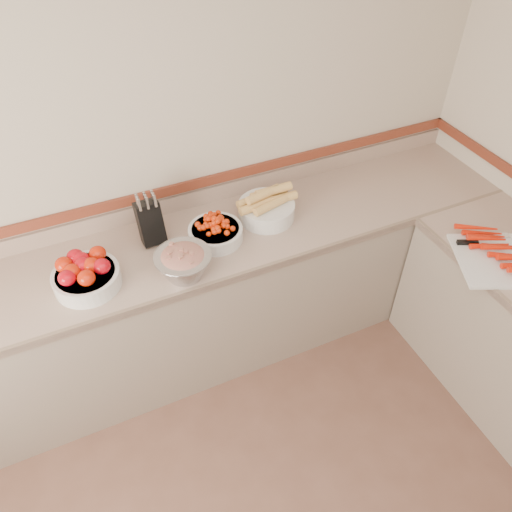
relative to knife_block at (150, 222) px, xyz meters
name	(u,v)px	position (x,y,z in m)	size (l,w,h in m)	color
back_wall	(143,155)	(0.06, 0.20, 0.28)	(4.00, 4.00, 0.00)	beige
counter_back	(179,306)	(0.06, -0.12, -0.57)	(4.00, 0.65, 1.08)	tan
knife_block	(150,222)	(0.00, 0.00, 0.00)	(0.13, 0.15, 0.30)	black
tomato_bowl	(85,274)	(-0.38, -0.20, -0.05)	(0.33, 0.33, 0.16)	silver
cherry_tomato_bowl	(215,231)	(0.31, -0.14, -0.07)	(0.29, 0.29, 0.16)	silver
corn_bowl	(267,207)	(0.64, -0.08, -0.05)	(0.35, 0.32, 0.19)	silver
rhubarb_bowl	(183,263)	(0.07, -0.33, -0.04)	(0.29, 0.29, 0.16)	#B2B2BA
cutting_board	(506,256)	(1.62, -0.91, -0.10)	(0.63, 0.58, 0.07)	silver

